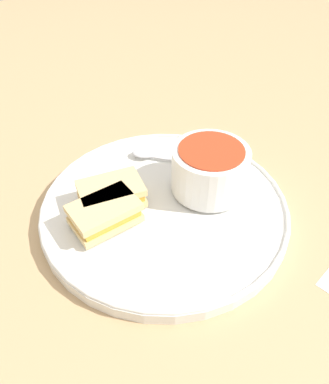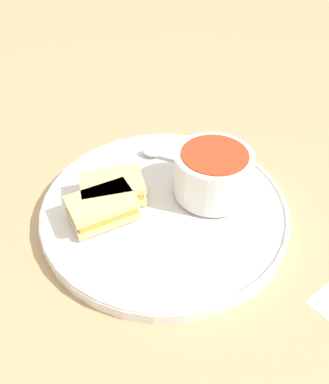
# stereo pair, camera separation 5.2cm
# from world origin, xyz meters

# --- Properties ---
(ground_plane) EXTENTS (2.40, 2.40, 0.00)m
(ground_plane) POSITION_xyz_m (0.00, 0.00, 0.00)
(ground_plane) COLOR tan
(plate) EXTENTS (0.35, 0.35, 0.02)m
(plate) POSITION_xyz_m (0.00, 0.00, 0.01)
(plate) COLOR white
(plate) RESTS_ON ground_plane
(soup_bowl) EXTENTS (0.11, 0.11, 0.07)m
(soup_bowl) POSITION_xyz_m (-0.07, -0.00, 0.06)
(soup_bowl) COLOR white
(soup_bowl) RESTS_ON plate
(spoon) EXTENTS (0.10, 0.09, 0.01)m
(spoon) POSITION_xyz_m (-0.02, -0.11, 0.03)
(spoon) COLOR silver
(spoon) RESTS_ON plate
(sandwich_half_near) EXTENTS (0.09, 0.06, 0.03)m
(sandwich_half_near) POSITION_xyz_m (0.07, -0.03, 0.04)
(sandwich_half_near) COLOR #DBBC7F
(sandwich_half_near) RESTS_ON plate
(sandwich_half_far) EXTENTS (0.10, 0.07, 0.03)m
(sandwich_half_far) POSITION_xyz_m (0.09, 0.00, 0.04)
(sandwich_half_far) COLOR #DBBC7F
(sandwich_half_far) RESTS_ON plate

